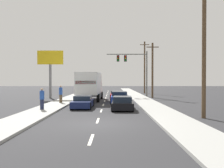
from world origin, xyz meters
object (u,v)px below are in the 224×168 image
(utility_pole_mid, at_px, (153,70))
(pedestrian_near_corner, at_px, (42,99))
(utility_pole_far, at_px, (145,67))
(utility_pole_near, at_px, (204,46))
(box_truck, at_px, (90,85))
(car_navy, at_px, (83,102))
(car_blue, at_px, (120,98))
(traffic_signal_mast, at_px, (131,63))
(car_black, at_px, (123,103))
(car_red, at_px, (117,95))
(pedestrian_mid_block, at_px, (61,94))
(roadside_billboard, at_px, (51,65))

(utility_pole_mid, xyz_separation_m, pedestrian_near_corner, (-11.74, -15.40, -3.11))
(utility_pole_far, height_order, pedestrian_near_corner, utility_pole_far)
(utility_pole_near, xyz_separation_m, utility_pole_mid, (-0.31, 19.28, -0.71))
(box_truck, distance_m, car_navy, 8.10)
(box_truck, bearing_deg, utility_pole_far, 62.21)
(car_blue, xyz_separation_m, pedestrian_near_corner, (-6.68, -7.38, 0.43))
(car_navy, xyz_separation_m, utility_pole_near, (8.91, -6.18, 4.33))
(traffic_signal_mast, xyz_separation_m, utility_pole_far, (3.48, 9.78, -0.08))
(traffic_signal_mast, bearing_deg, car_black, -96.74)
(utility_pole_far, bearing_deg, utility_pole_mid, -92.14)
(car_navy, height_order, car_red, car_navy)
(utility_pole_far, bearing_deg, pedestrian_mid_block, -119.38)
(utility_pole_mid, bearing_deg, car_blue, -122.27)
(box_truck, height_order, car_blue, box_truck)
(box_truck, xyz_separation_m, utility_pole_mid, (8.63, 5.13, 2.12))
(car_black, height_order, roadside_billboard, roadside_billboard)
(utility_pole_near, relative_size, roadside_billboard, 1.39)
(traffic_signal_mast, height_order, roadside_billboard, traffic_signal_mast)
(car_blue, distance_m, traffic_signal_mast, 11.54)
(car_navy, bearing_deg, car_black, -18.85)
(car_navy, height_order, traffic_signal_mast, traffic_signal_mast)
(utility_pole_near, xyz_separation_m, roadside_billboard, (-15.02, 18.55, -0.06))
(utility_pole_far, relative_size, pedestrian_mid_block, 5.37)
(utility_pole_near, height_order, pedestrian_near_corner, utility_pole_near)
(pedestrian_near_corner, distance_m, pedestrian_mid_block, 6.31)
(car_black, distance_m, pedestrian_near_corner, 6.85)
(traffic_signal_mast, bearing_deg, roadside_billboard, -165.34)
(traffic_signal_mast, height_order, pedestrian_mid_block, traffic_signal_mast)
(car_red, relative_size, car_blue, 1.00)
(car_red, distance_m, traffic_signal_mast, 6.48)
(car_blue, bearing_deg, car_red, 91.35)
(box_truck, height_order, pedestrian_near_corner, box_truck)
(utility_pole_near, bearing_deg, car_blue, 115.51)
(traffic_signal_mast, xyz_separation_m, utility_pole_mid, (3.03, -2.33, -1.14))
(traffic_signal_mast, bearing_deg, car_red, -119.79)
(pedestrian_near_corner, bearing_deg, traffic_signal_mast, 63.82)
(car_black, distance_m, utility_pole_mid, 15.59)
(car_red, bearing_deg, box_truck, -133.25)
(car_black, height_order, pedestrian_mid_block, pedestrian_mid_block)
(traffic_signal_mast, bearing_deg, car_blue, -101.13)
(utility_pole_far, bearing_deg, traffic_signal_mast, -109.57)
(utility_pole_near, distance_m, pedestrian_near_corner, 13.22)
(utility_pole_near, xyz_separation_m, utility_pole_far, (0.14, 31.39, 0.34))
(traffic_signal_mast, bearing_deg, pedestrian_near_corner, -116.18)
(box_truck, xyz_separation_m, car_navy, (0.03, -7.97, -1.49))
(car_red, distance_m, roadside_billboard, 10.43)
(car_red, distance_m, pedestrian_near_corner, 15.37)
(traffic_signal_mast, relative_size, roadside_billboard, 1.04)
(car_navy, distance_m, roadside_billboard, 14.44)
(box_truck, relative_size, pedestrian_near_corner, 4.98)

